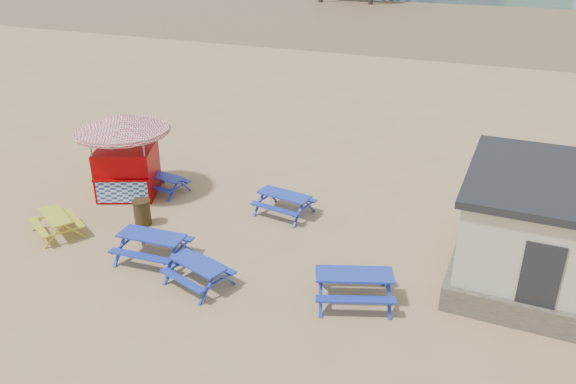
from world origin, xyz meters
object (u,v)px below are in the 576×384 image
at_px(picnic_table_blue_a, 165,184).
at_px(litter_bin, 142,212).
at_px(picnic_table_blue_b, 284,204).
at_px(picnic_table_yellow, 57,224).
at_px(ice_cream_kiosk, 124,144).

relative_size(picnic_table_blue_a, litter_bin, 1.98).
distance_m(picnic_table_blue_b, picnic_table_yellow, 7.51).
distance_m(picnic_table_yellow, ice_cream_kiosk, 3.89).
height_order(picnic_table_yellow, ice_cream_kiosk, ice_cream_kiosk).
relative_size(picnic_table_blue_a, ice_cream_kiosk, 0.38).
bearing_deg(litter_bin, ice_cream_kiosk, 137.03).
xyz_separation_m(picnic_table_blue_b, ice_cream_kiosk, (-6.05, -0.75, 1.57)).
bearing_deg(picnic_table_blue_a, picnic_table_yellow, -98.82).
height_order(picnic_table_blue_b, picnic_table_yellow, picnic_table_blue_b).
height_order(picnic_table_blue_a, picnic_table_yellow, picnic_table_yellow).
relative_size(picnic_table_blue_b, ice_cream_kiosk, 0.44).
distance_m(picnic_table_blue_b, ice_cream_kiosk, 6.29).
bearing_deg(picnic_table_blue_a, litter_bin, -63.08).
relative_size(picnic_table_yellow, litter_bin, 2.38).
height_order(ice_cream_kiosk, litter_bin, ice_cream_kiosk).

